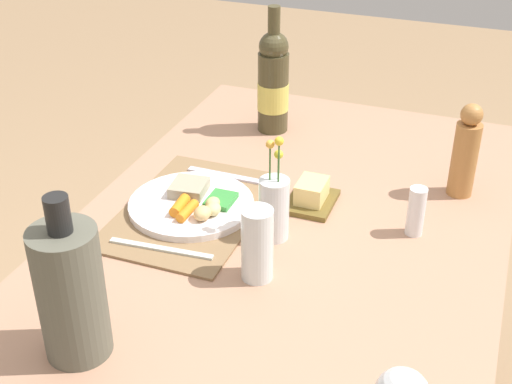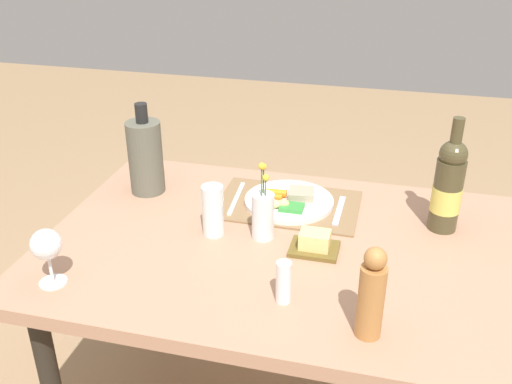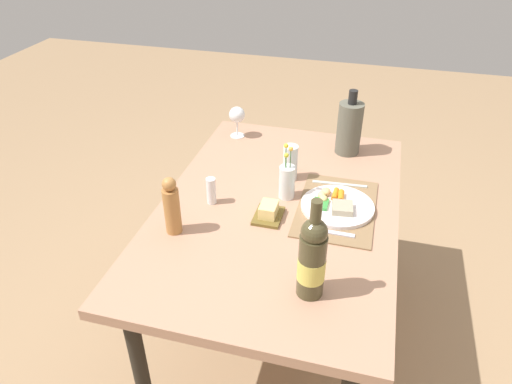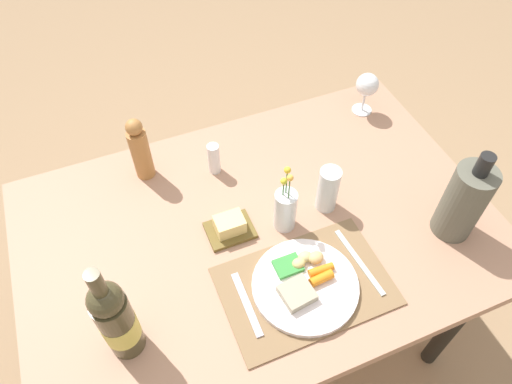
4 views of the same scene
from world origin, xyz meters
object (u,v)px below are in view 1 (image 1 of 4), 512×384
Objects in this scene: knife at (161,249)px; butter_dish at (311,195)px; dinner_plate at (193,203)px; fork at (224,175)px; salt_shaker at (416,211)px; cooler_bottle at (71,291)px; pepper_mill at (465,152)px; water_tumbler at (255,248)px; dining_table at (290,249)px; flower_vase at (274,207)px; wine_bottle at (273,82)px.

knife is 0.36m from butter_dish.
dinner_plate reaches higher than fork.
cooler_bottle reaches higher than salt_shaker.
cooler_bottle is at bearing -35.32° from pepper_mill.
salt_shaker is 0.36× the size of cooler_bottle.
water_tumbler is at bearing -45.45° from salt_shaker.
dining_table is 0.25m from water_tumbler.
dining_table is 0.30m from knife.
butter_dish is 0.35m from pepper_mill.
dinner_plate reaches higher than knife.
cooler_bottle is (0.43, -0.19, 0.05)m from flower_vase.
butter_dish is at bearing 158.76° from cooler_bottle.
wine_bottle is at bearing -155.60° from dining_table.
fork is 0.32m from wine_bottle.
pepper_mill reaches higher than dining_table.
dining_table is 0.50m from wine_bottle.
cooler_bottle is at bearing -21.24° from butter_dish.
salt_shaker is at bearing 134.55° from water_tumbler.
cooler_bottle reaches higher than knife.
butter_dish is at bearing 166.73° from flower_vase.
cooler_bottle reaches higher than butter_dish.
dinner_plate is at bearing -99.54° from flower_vase.
water_tumbler is at bearing 50.58° from dinner_plate.
butter_dish reaches higher than dinner_plate.
dinner_plate is 1.19× the size of flower_vase.
pepper_mill reaches higher than fork.
butter_dish is at bearing 175.21° from water_tumbler.
flower_vase is 1.05× the size of pepper_mill.
knife is 0.66× the size of wine_bottle.
dinner_plate is at bearing -62.28° from pepper_mill.
salt_shaker reaches higher than dinner_plate.
fork is 0.83× the size of pepper_mill.
fork is at bearing -148.44° from water_tumbler.
wine_bottle is (-0.91, 0.02, 0.01)m from cooler_bottle.
knife is at bearing -49.82° from pepper_mill.
salt_shaker is at bearing 100.24° from dining_table.
fork is at bearing -76.71° from pepper_mill.
wine_bottle is at bearing -108.54° from pepper_mill.
flower_vase is at bearing 45.88° from fork.
pepper_mill is at bearing 71.46° from wine_bottle.
dining_table is 3.98× the size of wine_bottle.
water_tumbler reaches higher than salt_shaker.
fork is at bearing -179.83° from cooler_bottle.
flower_vase is 0.78× the size of cooler_bottle.
flower_vase is (0.19, 0.19, 0.06)m from fork.
dinner_plate is 0.17m from knife.
salt_shaker reaches higher than butter_dish.
fork is 0.55× the size of wine_bottle.
butter_dish is (-0.08, 0.02, 0.10)m from dining_table.
salt_shaker is at bearing 112.99° from flower_vase.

